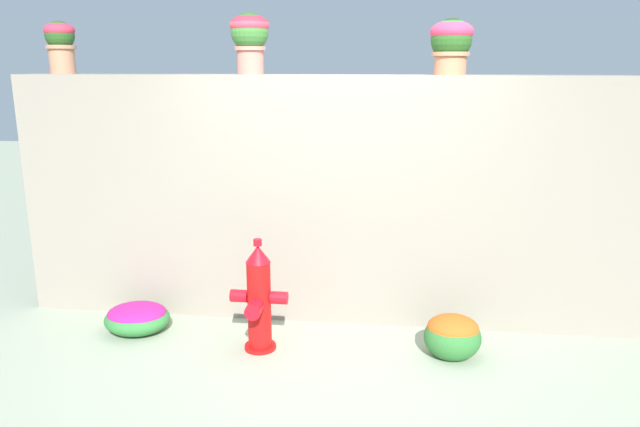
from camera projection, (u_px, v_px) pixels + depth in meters
ground_plane at (330, 370)px, 4.40m from camera, size 24.00×24.00×0.00m
stone_wall at (343, 201)px, 5.11m from camera, size 5.56×0.37×2.09m
potted_plant_0 at (60, 42)px, 5.12m from camera, size 0.25×0.25×0.44m
potted_plant_1 at (250, 36)px, 4.89m from camera, size 0.32×0.32×0.49m
potted_plant_2 at (451, 42)px, 4.69m from camera, size 0.34×0.34×0.43m
fire_hydrant at (259, 300)px, 4.63m from camera, size 0.45×0.36×0.90m
flower_bush_left at (453, 335)px, 4.56m from camera, size 0.43×0.39×0.35m
flower_bush_right at (137, 317)px, 5.02m from camera, size 0.54×0.49×0.24m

